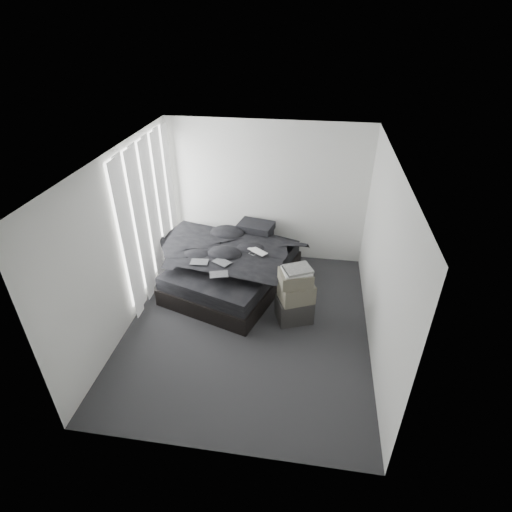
# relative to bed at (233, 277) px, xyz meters

# --- Properties ---
(floor) EXTENTS (3.60, 4.20, 0.01)m
(floor) POSITION_rel_bed_xyz_m (0.44, -1.02, -0.15)
(floor) COLOR #2B2B2D
(floor) RESTS_ON ground
(ceiling) EXTENTS (3.60, 4.20, 0.01)m
(ceiling) POSITION_rel_bed_xyz_m (0.44, -1.02, 2.45)
(ceiling) COLOR white
(ceiling) RESTS_ON ground
(wall_back) EXTENTS (3.60, 0.01, 2.60)m
(wall_back) POSITION_rel_bed_xyz_m (0.44, 1.08, 1.15)
(wall_back) COLOR white
(wall_back) RESTS_ON ground
(wall_front) EXTENTS (3.60, 0.01, 2.60)m
(wall_front) POSITION_rel_bed_xyz_m (0.44, -3.12, 1.15)
(wall_front) COLOR white
(wall_front) RESTS_ON ground
(wall_left) EXTENTS (0.01, 4.20, 2.60)m
(wall_left) POSITION_rel_bed_xyz_m (-1.36, -1.02, 1.15)
(wall_left) COLOR white
(wall_left) RESTS_ON ground
(wall_right) EXTENTS (0.01, 4.20, 2.60)m
(wall_right) POSITION_rel_bed_xyz_m (2.24, -1.02, 1.15)
(wall_right) COLOR white
(wall_right) RESTS_ON ground
(window_left) EXTENTS (0.02, 2.00, 2.30)m
(window_left) POSITION_rel_bed_xyz_m (-1.34, -0.12, 1.20)
(window_left) COLOR white
(window_left) RESTS_ON wall_left
(curtain_left) EXTENTS (0.06, 2.12, 2.48)m
(curtain_left) POSITION_rel_bed_xyz_m (-1.29, -0.12, 1.13)
(curtain_left) COLOR white
(curtain_left) RESTS_ON wall_left
(bed) EXTENTS (2.27, 2.61, 0.30)m
(bed) POSITION_rel_bed_xyz_m (0.00, 0.00, 0.00)
(bed) COLOR black
(bed) RESTS_ON floor
(mattress) EXTENTS (2.19, 2.53, 0.23)m
(mattress) POSITION_rel_bed_xyz_m (0.00, 0.00, 0.27)
(mattress) COLOR black
(mattress) RESTS_ON bed
(duvet) EXTENTS (2.13, 2.29, 0.26)m
(duvet) POSITION_rel_bed_xyz_m (-0.02, -0.05, 0.51)
(duvet) COLOR black
(duvet) RESTS_ON mattress
(pillow_lower) EXTENTS (0.77, 0.63, 0.15)m
(pillow_lower) POSITION_rel_bed_xyz_m (0.22, 0.83, 0.46)
(pillow_lower) COLOR black
(pillow_lower) RESTS_ON mattress
(pillow_upper) EXTENTS (0.69, 0.55, 0.14)m
(pillow_upper) POSITION_rel_bed_xyz_m (0.28, 0.78, 0.60)
(pillow_upper) COLOR black
(pillow_upper) RESTS_ON pillow_lower
(laptop) EXTENTS (0.42, 0.39, 0.03)m
(laptop) POSITION_rel_bed_xyz_m (0.40, -0.08, 0.65)
(laptop) COLOR silver
(laptop) RESTS_ON duvet
(comic_a) EXTENTS (0.29, 0.20, 0.01)m
(comic_a) POSITION_rel_bed_xyz_m (-0.44, -0.47, 0.64)
(comic_a) COLOR black
(comic_a) RESTS_ON duvet
(comic_b) EXTENTS (0.33, 0.30, 0.01)m
(comic_b) POSITION_rel_bed_xyz_m (-0.08, -0.42, 0.65)
(comic_b) COLOR black
(comic_b) RESTS_ON duvet
(comic_c) EXTENTS (0.32, 0.25, 0.01)m
(comic_c) POSITION_rel_bed_xyz_m (-0.05, -0.77, 0.66)
(comic_c) COLOR black
(comic_c) RESTS_ON duvet
(side_stand) EXTENTS (0.37, 0.37, 0.65)m
(side_stand) POSITION_rel_bed_xyz_m (-1.12, 0.32, 0.18)
(side_stand) COLOR black
(side_stand) RESTS_ON floor
(papers) EXTENTS (0.27, 0.22, 0.01)m
(papers) POSITION_rel_bed_xyz_m (-1.12, 0.31, 0.51)
(papers) COLOR white
(papers) RESTS_ON side_stand
(floor_books) EXTENTS (0.20, 0.25, 0.16)m
(floor_books) POSITION_rel_bed_xyz_m (-1.02, 0.15, -0.07)
(floor_books) COLOR black
(floor_books) RESTS_ON floor
(box_lower) EXTENTS (0.63, 0.56, 0.38)m
(box_lower) POSITION_rel_bed_xyz_m (1.12, -0.77, 0.04)
(box_lower) COLOR black
(box_lower) RESTS_ON floor
(box_mid) EXTENTS (0.60, 0.55, 0.29)m
(box_mid) POSITION_rel_bed_xyz_m (1.13, -0.78, 0.38)
(box_mid) COLOR #5A5647
(box_mid) RESTS_ON box_lower
(box_upper) EXTENTS (0.55, 0.49, 0.20)m
(box_upper) POSITION_rel_bed_xyz_m (1.11, -0.78, 0.63)
(box_upper) COLOR #5A5647
(box_upper) RESTS_ON box_mid
(art_book_white) EXTENTS (0.48, 0.43, 0.04)m
(art_book_white) POSITION_rel_bed_xyz_m (1.12, -0.77, 0.75)
(art_book_white) COLOR silver
(art_book_white) RESTS_ON box_upper
(art_book_snake) EXTENTS (0.48, 0.44, 0.04)m
(art_book_snake) POSITION_rel_bed_xyz_m (1.13, -0.78, 0.79)
(art_book_snake) COLOR silver
(art_book_snake) RESTS_ON art_book_white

